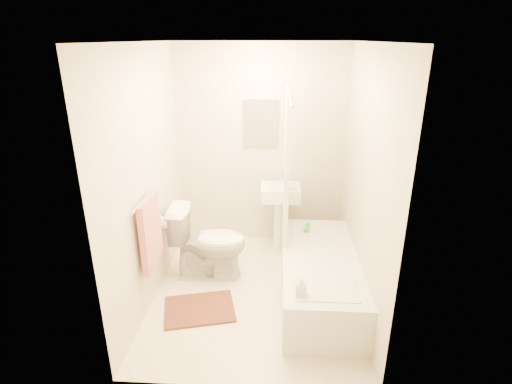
# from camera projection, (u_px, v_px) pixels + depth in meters

# --- Properties ---
(floor) EXTENTS (2.40, 2.40, 0.00)m
(floor) POSITION_uv_depth(u_px,v_px,m) (255.00, 292.00, 4.09)
(floor) COLOR beige
(floor) RESTS_ON ground
(ceiling) EXTENTS (2.40, 2.40, 0.00)m
(ceiling) POSITION_uv_depth(u_px,v_px,m) (254.00, 42.00, 3.22)
(ceiling) COLOR white
(ceiling) RESTS_ON ground
(wall_back) EXTENTS (2.00, 0.02, 2.40)m
(wall_back) POSITION_uv_depth(u_px,v_px,m) (261.00, 148.00, 4.77)
(wall_back) COLOR beige
(wall_back) RESTS_ON ground
(wall_left) EXTENTS (0.02, 2.40, 2.40)m
(wall_left) POSITION_uv_depth(u_px,v_px,m) (147.00, 179.00, 3.71)
(wall_left) COLOR beige
(wall_left) RESTS_ON ground
(wall_right) EXTENTS (0.02, 2.40, 2.40)m
(wall_right) POSITION_uv_depth(u_px,v_px,m) (365.00, 184.00, 3.60)
(wall_right) COLOR beige
(wall_right) RESTS_ON ground
(mirror) EXTENTS (0.40, 0.03, 0.55)m
(mirror) POSITION_uv_depth(u_px,v_px,m) (261.00, 123.00, 4.64)
(mirror) COLOR white
(mirror) RESTS_ON wall_back
(curtain_rod) EXTENTS (0.03, 1.70, 0.03)m
(curtain_rod) POSITION_uv_depth(u_px,v_px,m) (290.00, 91.00, 3.44)
(curtain_rod) COLOR silver
(curtain_rod) RESTS_ON wall_back
(shower_curtain) EXTENTS (0.04, 0.80, 1.55)m
(shower_curtain) POSITION_uv_depth(u_px,v_px,m) (287.00, 164.00, 4.09)
(shower_curtain) COLOR silver
(shower_curtain) RESTS_ON curtain_rod
(towel_bar) EXTENTS (0.02, 0.60, 0.02)m
(towel_bar) POSITION_uv_depth(u_px,v_px,m) (144.00, 200.00, 3.51)
(towel_bar) COLOR silver
(towel_bar) RESTS_ON wall_left
(towel) EXTENTS (0.06, 0.45, 0.66)m
(towel) POSITION_uv_depth(u_px,v_px,m) (151.00, 232.00, 3.62)
(towel) COLOR #CC7266
(towel) RESTS_ON towel_bar
(toilet_paper) EXTENTS (0.11, 0.12, 0.12)m
(toilet_paper) POSITION_uv_depth(u_px,v_px,m) (163.00, 223.00, 3.99)
(toilet_paper) COLOR white
(toilet_paper) RESTS_ON wall_left
(toilet) EXTENTS (0.81, 0.47, 0.79)m
(toilet) POSITION_uv_depth(u_px,v_px,m) (209.00, 242.00, 4.25)
(toilet) COLOR white
(toilet) RESTS_ON floor
(sink) EXTENTS (0.46, 0.37, 0.89)m
(sink) POSITION_uv_depth(u_px,v_px,m) (280.00, 214.00, 4.80)
(sink) COLOR white
(sink) RESTS_ON floor
(bathtub) EXTENTS (0.72, 1.65, 0.46)m
(bathtub) POSITION_uv_depth(u_px,v_px,m) (319.00, 277.00, 3.92)
(bathtub) COLOR silver
(bathtub) RESTS_ON floor
(bath_mat) EXTENTS (0.75, 0.63, 0.02)m
(bath_mat) POSITION_uv_depth(u_px,v_px,m) (200.00, 309.00, 3.81)
(bath_mat) COLOR #49251D
(bath_mat) RESTS_ON floor
(soap_bottle) EXTENTS (0.09, 0.09, 0.17)m
(soap_bottle) POSITION_uv_depth(u_px,v_px,m) (301.00, 286.00, 3.23)
(soap_bottle) COLOR white
(soap_bottle) RESTS_ON bathtub
(scrub_brush) EXTENTS (0.08, 0.19, 0.04)m
(scrub_brush) POSITION_uv_depth(u_px,v_px,m) (307.00, 228.00, 4.37)
(scrub_brush) COLOR green
(scrub_brush) RESTS_ON bathtub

